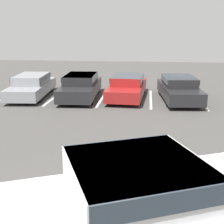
% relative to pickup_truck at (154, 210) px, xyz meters
% --- Properties ---
extents(stall_stripe_a, '(0.12, 4.43, 0.01)m').
position_rel_pickup_truck_xyz_m(stall_stripe_a, '(-7.76, 11.90, -0.88)').
color(stall_stripe_a, white).
rests_on(stall_stripe_a, ground_plane).
extents(stall_stripe_b, '(0.12, 4.43, 0.01)m').
position_rel_pickup_truck_xyz_m(stall_stripe_b, '(-5.15, 11.90, -0.88)').
color(stall_stripe_b, white).
rests_on(stall_stripe_b, ground_plane).
extents(stall_stripe_c, '(0.12, 4.43, 0.01)m').
position_rel_pickup_truck_xyz_m(stall_stripe_c, '(-2.55, 11.90, -0.88)').
color(stall_stripe_c, white).
rests_on(stall_stripe_c, ground_plane).
extents(stall_stripe_d, '(0.12, 4.43, 0.01)m').
position_rel_pickup_truck_xyz_m(stall_stripe_d, '(0.06, 11.90, -0.88)').
color(stall_stripe_d, white).
rests_on(stall_stripe_d, ground_plane).
extents(stall_stripe_e, '(0.12, 4.43, 0.01)m').
position_rel_pickup_truck_xyz_m(stall_stripe_e, '(2.66, 11.90, -0.88)').
color(stall_stripe_e, white).
rests_on(stall_stripe_e, ground_plane).
extents(pickup_truck, '(5.89, 4.13, 1.76)m').
position_rel_pickup_truck_xyz_m(pickup_truck, '(0.00, 0.00, 0.00)').
color(pickup_truck, silver).
rests_on(pickup_truck, ground_plane).
extents(parked_sedan_a, '(2.07, 4.80, 1.20)m').
position_rel_pickup_truck_xyz_m(parked_sedan_a, '(-6.45, 11.82, -0.24)').
color(parked_sedan_a, gray).
rests_on(parked_sedan_a, ground_plane).
extents(parked_sedan_b, '(1.92, 4.71, 1.26)m').
position_rel_pickup_truck_xyz_m(parked_sedan_b, '(-3.71, 11.78, -0.22)').
color(parked_sedan_b, '#232326').
rests_on(parked_sedan_b, ground_plane).
extents(parked_sedan_c, '(2.00, 4.81, 1.21)m').
position_rel_pickup_truck_xyz_m(parked_sedan_c, '(-1.21, 12.12, -0.24)').
color(parked_sedan_c, maroon).
rests_on(parked_sedan_c, ground_plane).
extents(parked_sedan_d, '(2.12, 4.64, 1.25)m').
position_rel_pickup_truck_xyz_m(parked_sedan_d, '(1.49, 11.74, -0.22)').
color(parked_sedan_d, '#232326').
rests_on(parked_sedan_d, ground_plane).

